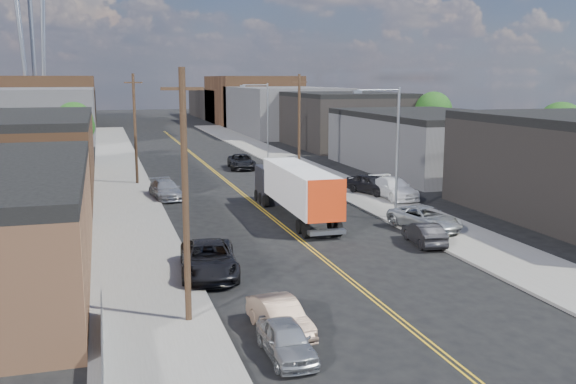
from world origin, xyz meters
TOP-DOWN VIEW (x-y plane):
  - ground at (0.00, 60.00)m, footprint 260.00×260.00m
  - centerline at (0.00, 45.00)m, footprint 0.32×120.00m
  - sidewalk_left at (-9.50, 45.00)m, footprint 5.00×140.00m
  - sidewalk_right at (9.50, 45.00)m, footprint 5.00×140.00m
  - warehouse_brown at (-18.00, 44.00)m, footprint 12.00×26.00m
  - industrial_right_b at (22.00, 46.00)m, footprint 14.00×24.00m
  - industrial_right_c at (22.00, 72.00)m, footprint 14.00×22.00m
  - skyline_left_a at (-20.00, 95.00)m, footprint 16.00×30.00m
  - skyline_right_a at (20.00, 95.00)m, footprint 16.00×30.00m
  - skyline_left_b at (-20.00, 120.00)m, footprint 16.00×26.00m
  - skyline_right_b at (20.00, 120.00)m, footprint 16.00×26.00m
  - skyline_left_c at (-20.00, 140.00)m, footprint 16.00×40.00m
  - skyline_right_c at (20.00, 140.00)m, footprint 16.00×40.00m
  - streetlight_near at (7.60, 25.00)m, footprint 3.39×0.25m
  - streetlight_far at (7.60, 60.00)m, footprint 3.39×0.25m
  - utility_pole_left_near at (-8.20, 10.00)m, footprint 1.60×0.26m
  - utility_pole_left_far at (-8.20, 45.00)m, footprint 1.60×0.26m
  - utility_pole_right at (8.20, 48.00)m, footprint 1.60×0.26m
  - tree_left_far at (-13.94, 62.00)m, footprint 4.35×4.20m
  - tree_right_near at (30.06, 36.00)m, footprint 4.60×4.48m
  - tree_right_far at (30.06, 60.00)m, footprint 4.85×4.76m
  - semi_truck at (1.50, 27.80)m, footprint 2.60×14.12m
  - car_left_a at (-5.37, 5.88)m, footprint 1.54×3.75m
  - car_left_b at (-5.00, 8.00)m, footprint 1.85×4.12m
  - car_left_c at (-6.40, 16.00)m, footprint 3.30×6.11m
  - car_left_d at (-6.40, 37.24)m, footprint 2.65×5.29m
  - car_right_oncoming at (6.60, 18.32)m, footprint 1.91×4.21m
  - car_right_lot_a at (8.20, 21.19)m, footprint 3.63×5.66m
  - car_right_lot_b at (11.00, 31.59)m, footprint 2.44×5.62m
  - car_right_lot_c at (10.10, 34.00)m, footprint 3.45×5.15m
  - car_ahead_truck at (3.11, 52.41)m, footprint 3.14×5.86m

SIDE VIEW (x-z plane):
  - ground at x=0.00m, z-range 0.00..0.00m
  - centerline at x=0.00m, z-range 0.00..0.01m
  - sidewalk_left at x=-9.50m, z-range 0.00..0.15m
  - sidewalk_right at x=9.50m, z-range 0.00..0.15m
  - car_left_a at x=-5.37m, z-range 0.00..1.27m
  - car_left_b at x=-5.00m, z-range 0.00..1.31m
  - car_right_oncoming at x=6.60m, z-range 0.00..1.34m
  - car_left_d at x=-6.40m, z-range 0.00..1.48m
  - car_ahead_truck at x=3.11m, z-range 0.00..1.56m
  - car_left_c at x=-6.40m, z-range 0.00..1.63m
  - car_right_lot_a at x=8.20m, z-range 0.15..1.60m
  - car_right_lot_b at x=11.00m, z-range 0.15..1.76m
  - car_right_lot_c at x=10.10m, z-range 0.15..1.78m
  - semi_truck at x=1.50m, z-range 0.25..3.94m
  - industrial_right_b at x=22.00m, z-range 0.00..6.10m
  - warehouse_brown at x=-18.00m, z-range 0.00..6.60m
  - skyline_left_c at x=-20.00m, z-range 0.00..7.00m
  - skyline_right_c at x=20.00m, z-range 0.00..7.00m
  - industrial_right_c at x=22.00m, z-range 0.00..7.60m
  - skyline_left_a at x=-20.00m, z-range 0.00..8.00m
  - skyline_right_a at x=20.00m, z-range 0.00..8.00m
  - tree_left_far at x=-13.94m, z-range 1.08..8.05m
  - tree_right_near at x=30.06m, z-range 1.15..8.59m
  - skyline_left_b at x=-20.00m, z-range 0.00..10.00m
  - skyline_right_b at x=20.00m, z-range 0.00..10.00m
  - utility_pole_left_near at x=-8.20m, z-range 0.14..10.14m
  - utility_pole_left_far at x=-8.20m, z-range 0.14..10.14m
  - utility_pole_right at x=8.20m, z-range 0.14..10.14m
  - tree_right_far at x=30.06m, z-range 1.22..9.13m
  - streetlight_near at x=7.60m, z-range 0.83..9.83m
  - streetlight_far at x=7.60m, z-range 0.83..9.83m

